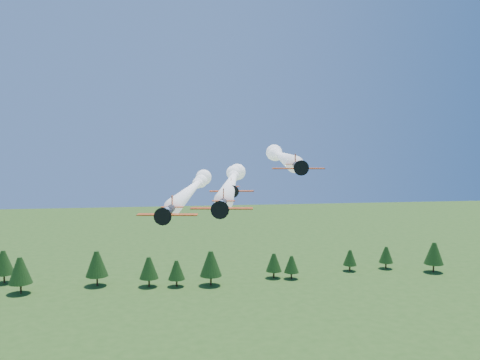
{
  "coord_description": "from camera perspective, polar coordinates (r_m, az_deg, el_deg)",
  "views": [
    {
      "loc": [
        -8.48,
        -75.36,
        52.82
      ],
      "look_at": [
        1.34,
        0.0,
        45.81
      ],
      "focal_mm": 40.0,
      "sensor_mm": 36.0,
      "label": 1
    }
  ],
  "objects": [
    {
      "name": "plane_lead",
      "position": [
        99.02,
        -0.85,
        -0.02
      ],
      "size": [
        14.18,
        60.65,
        3.7
      ],
      "rotation": [
        0.0,
        0.0,
        -0.15
      ],
      "color": "black",
      "rests_on": "ground"
    },
    {
      "name": "plane_left",
      "position": [
        106.95,
        -5.02,
        -0.8
      ],
      "size": [
        14.19,
        58.21,
        3.7
      ],
      "rotation": [
        0.0,
        0.0,
        -0.15
      ],
      "color": "black",
      "rests_on": "ground"
    },
    {
      "name": "plane_right",
      "position": [
        104.79,
        4.38,
        2.56
      ],
      "size": [
        11.55,
        53.25,
        3.7
      ],
      "rotation": [
        0.0,
        0.0,
        -0.12
      ],
      "color": "black",
      "rests_on": "ground"
    },
    {
      "name": "plane_slot",
      "position": [
        84.99,
        -0.89,
        -0.97
      ],
      "size": [
        7.12,
        7.73,
        2.49
      ],
      "rotation": [
        0.0,
        0.0,
        -0.09
      ],
      "color": "black",
      "rests_on": "ground"
    },
    {
      "name": "treeline",
      "position": [
        189.74,
        -7.57,
        -8.8
      ],
      "size": [
        178.56,
        21.32,
        11.96
      ],
      "color": "#382314",
      "rests_on": "ground"
    }
  ]
}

